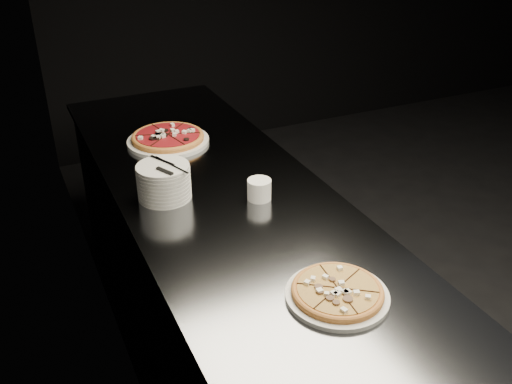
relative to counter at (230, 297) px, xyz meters
name	(u,v)px	position (x,y,z in m)	size (l,w,h in m)	color
wall_left	(106,78)	(-0.37, 0.00, 0.94)	(0.02, 5.00, 2.80)	black
counter	(230,297)	(0.00, 0.00, 0.00)	(0.74, 2.44, 0.92)	slate
pizza_mushroom	(337,292)	(0.05, -0.65, 0.48)	(0.33, 0.33, 0.03)	silver
pizza_tomato	(168,138)	(-0.05, 0.54, 0.48)	(0.39, 0.39, 0.04)	silver
plate_stack	(164,182)	(-0.20, 0.08, 0.52)	(0.19, 0.19, 0.13)	silver
cutlery	(166,166)	(-0.20, 0.07, 0.59)	(0.07, 0.20, 0.01)	#B2B4B9
ramekin	(259,189)	(0.10, -0.07, 0.50)	(0.08, 0.08, 0.07)	silver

